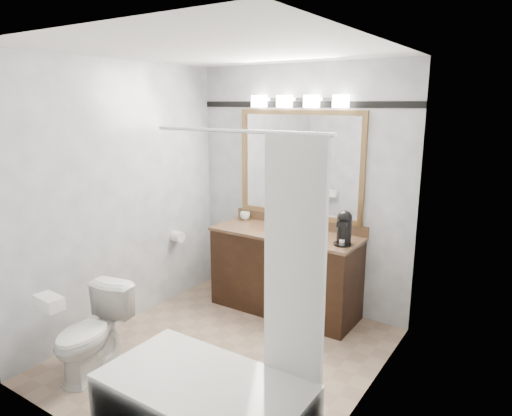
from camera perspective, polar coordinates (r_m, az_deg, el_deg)
The scene contains 14 objects.
room at distance 3.67m, azimuth -4.09°, elevation -0.68°, with size 2.42×2.62×2.52m.
vanity at distance 4.72m, azimuth 3.65°, elevation -7.76°, with size 1.53×0.58×0.97m.
mirror at distance 4.69m, azimuth 5.45°, elevation 5.41°, with size 1.40×0.04×1.10m.
vanity_light_bar at distance 4.60m, azimuth 5.30°, elevation 13.18°, with size 1.02×0.14×0.12m.
accent_stripe at distance 4.66m, azimuth 5.68°, elevation 12.76°, with size 2.40×0.01×0.06m, color black.
bathtub at distance 3.12m, azimuth -5.88°, elevation -23.17°, with size 1.30×0.75×1.96m.
tp_roll at distance 5.02m, azimuth -9.75°, elevation -3.56°, with size 0.12×0.12×0.11m, color white.
toilet at distance 3.95m, azimuth -19.84°, elevation -14.50°, with size 0.38×0.67×0.68m, color white.
tissue_box at distance 3.63m, azimuth -24.43°, elevation -10.67°, with size 0.23×0.12×0.09m, color white.
coffee_maker at distance 4.24m, azimuth 10.96°, elevation -2.32°, with size 0.16×0.20×0.31m.
cup_left at distance 5.06m, azimuth -1.37°, elevation -0.98°, with size 0.11×0.11×0.09m, color white.
soap_bottle_a at distance 4.76m, azimuth 4.36°, elevation -1.73°, with size 0.05×0.05×0.12m, color white.
soap_bottle_b at distance 4.60m, azimuth 7.35°, elevation -2.57°, with size 0.06×0.06×0.08m, color white.
soap_bar at distance 4.72m, azimuth 3.73°, elevation -2.41°, with size 0.08×0.05×0.03m, color beige.
Camera 1 is at (2.17, -2.83, 2.12)m, focal length 32.00 mm.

